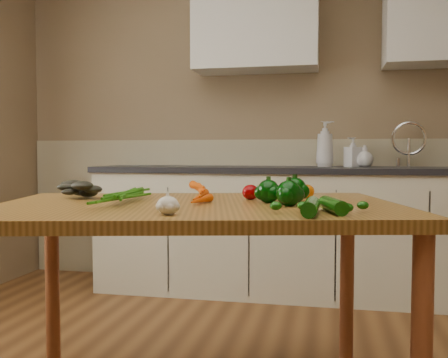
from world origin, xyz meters
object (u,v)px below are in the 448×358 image
soap_bottle_a (325,144)px  zucchini_a (333,205)px  carrot_bunch (176,192)px  pepper_a (268,191)px  pepper_b (295,190)px  tomato_a (250,192)px  tomato_c (307,191)px  table (198,227)px  tomato_b (290,190)px  soap_bottle_c (365,156)px  leafy_greens (81,185)px  garlic_bulb (168,205)px  zucchini_b (311,207)px  soap_bottle_b (353,152)px  pepper_c (289,193)px

soap_bottle_a → zucchini_a: size_ratio=1.66×
carrot_bunch → pepper_a: size_ratio=3.19×
pepper_b → pepper_a: bearing=-146.5°
tomato_a → tomato_c: (0.22, 0.13, -0.00)m
table → tomato_b: (0.32, 0.30, 0.12)m
soap_bottle_c → carrot_bunch: soap_bottle_c is taller
soap_bottle_a → tomato_b: size_ratio=4.22×
table → carrot_bunch: carrot_bunch is taller
leafy_greens → zucchini_a: bearing=-17.0°
tomato_a → garlic_bulb: bearing=-107.9°
leafy_greens → zucchini_b: size_ratio=0.99×
soap_bottle_a → pepper_a: soap_bottle_a is taller
table → garlic_bulb: size_ratio=24.63×
soap_bottle_b → tomato_a: 1.69m
soap_bottle_b → tomato_c: 1.52m
table → soap_bottle_c: (0.73, 1.78, 0.26)m
zucchini_a → zucchini_b: zucchini_b is taller
table → tomato_b: size_ratio=22.16×
tomato_b → tomato_c: tomato_b is taller
pepper_c → leafy_greens: bearing=170.7°
tomato_a → zucchini_b: 0.51m
tomato_b → tomato_c: bearing=4.4°
tomato_a → tomato_c: tomato_a is taller
soap_bottle_c → tomato_a: soap_bottle_c is taller
soap_bottle_a → zucchini_a: (0.04, -1.97, -0.23)m
pepper_a → pepper_c: bearing=-49.5°
soap_bottle_c → pepper_a: 1.77m
soap_bottle_a → soap_bottle_b: size_ratio=1.55×
soap_bottle_b → leafy_greens: soap_bottle_b is taller
soap_bottle_b → tomato_b: soap_bottle_b is taller
pepper_c → tomato_b: bearing=93.8°
zucchini_a → zucchini_b: bearing=-138.4°
pepper_c → tomato_a: size_ratio=1.35×
carrot_bunch → tomato_b: (0.42, 0.26, -0.00)m
soap_bottle_c → carrot_bunch: (-0.83, -1.74, -0.13)m
soap_bottle_b → leafy_greens: bearing=-73.2°
table → zucchini_b: (0.43, -0.26, 0.11)m
soap_bottle_b → tomato_c: size_ratio=3.28×
carrot_bunch → pepper_a: bearing=-7.7°
garlic_bulb → tomato_c: size_ratio=1.09×
soap_bottle_c → tomato_c: 1.52m
pepper_a → tomato_c: pepper_a is taller
garlic_bulb → tomato_c: bearing=59.2°
zucchini_b → garlic_bulb: bearing=-167.2°
leafy_greens → pepper_a: (0.80, -0.05, -0.01)m
zucchini_a → zucchini_b: (-0.07, -0.06, 0.00)m
leafy_greens → garlic_bulb: leafy_greens is taller
carrot_bunch → pepper_b: bearing=-1.0°
pepper_b → pepper_c: pepper_b is taller
tomato_a → zucchini_a: bearing=-49.5°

